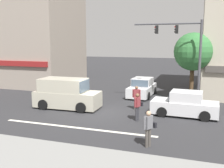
{
  "coord_description": "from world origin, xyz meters",
  "views": [
    {
      "loc": [
        6.26,
        -15.99,
        4.7
      ],
      "look_at": [
        0.24,
        2.0,
        1.6
      ],
      "focal_mm": 42.0,
      "sensor_mm": 36.0,
      "label": 1
    }
  ],
  "objects_px": {
    "street_tree": "(193,52)",
    "pedestrian_far_side": "(136,96)",
    "van_parked_curbside": "(66,94)",
    "utility_pole_near_left": "(41,45)",
    "utility_pole_far_right": "(212,46)",
    "traffic_light_mast": "(186,49)",
    "pedestrian_mid_crossing": "(138,105)",
    "sedan_crossing_rightbound": "(185,105)",
    "sedan_crossing_center": "(142,88)",
    "pedestrian_foreground_with_bag": "(149,126)"
  },
  "relations": [
    {
      "from": "utility_pole_near_left",
      "to": "sedan_crossing_center",
      "type": "bearing_deg",
      "value": 3.74
    },
    {
      "from": "utility_pole_near_left",
      "to": "pedestrian_mid_crossing",
      "type": "relative_size",
      "value": 5.03
    },
    {
      "from": "utility_pole_near_left",
      "to": "pedestrian_foreground_with_bag",
      "type": "height_order",
      "value": "utility_pole_near_left"
    },
    {
      "from": "sedan_crossing_rightbound",
      "to": "pedestrian_far_side",
      "type": "height_order",
      "value": "pedestrian_far_side"
    },
    {
      "from": "utility_pole_far_right",
      "to": "pedestrian_mid_crossing",
      "type": "distance_m",
      "value": 11.39
    },
    {
      "from": "utility_pole_near_left",
      "to": "traffic_light_mast",
      "type": "height_order",
      "value": "utility_pole_near_left"
    },
    {
      "from": "street_tree",
      "to": "traffic_light_mast",
      "type": "relative_size",
      "value": 0.87
    },
    {
      "from": "pedestrian_far_side",
      "to": "pedestrian_foreground_with_bag",
      "type": "bearing_deg",
      "value": -71.94
    },
    {
      "from": "street_tree",
      "to": "van_parked_curbside",
      "type": "height_order",
      "value": "street_tree"
    },
    {
      "from": "traffic_light_mast",
      "to": "street_tree",
      "type": "bearing_deg",
      "value": 77.41
    },
    {
      "from": "utility_pole_far_right",
      "to": "van_parked_curbside",
      "type": "bearing_deg",
      "value": -138.77
    },
    {
      "from": "street_tree",
      "to": "pedestrian_far_side",
      "type": "relative_size",
      "value": 3.23
    },
    {
      "from": "sedan_crossing_rightbound",
      "to": "pedestrian_foreground_with_bag",
      "type": "bearing_deg",
      "value": -102.38
    },
    {
      "from": "pedestrian_foreground_with_bag",
      "to": "pedestrian_mid_crossing",
      "type": "xyz_separation_m",
      "value": [
        -1.36,
        3.7,
        0.0
      ]
    },
    {
      "from": "traffic_light_mast",
      "to": "van_parked_curbside",
      "type": "relative_size",
      "value": 1.33
    },
    {
      "from": "pedestrian_mid_crossing",
      "to": "pedestrian_far_side",
      "type": "xyz_separation_m",
      "value": [
        -0.65,
        2.46,
        -0.0
      ]
    },
    {
      "from": "traffic_light_mast",
      "to": "sedan_crossing_rightbound",
      "type": "height_order",
      "value": "traffic_light_mast"
    },
    {
      "from": "traffic_light_mast",
      "to": "sedan_crossing_rightbound",
      "type": "xyz_separation_m",
      "value": [
        0.21,
        -2.81,
        -3.46
      ]
    },
    {
      "from": "pedestrian_mid_crossing",
      "to": "traffic_light_mast",
      "type": "bearing_deg",
      "value": 63.53
    },
    {
      "from": "street_tree",
      "to": "traffic_light_mast",
      "type": "xyz_separation_m",
      "value": [
        -0.44,
        -1.97,
        0.3
      ]
    },
    {
      "from": "sedan_crossing_rightbound",
      "to": "pedestrian_foreground_with_bag",
      "type": "height_order",
      "value": "pedestrian_foreground_with_bag"
    },
    {
      "from": "traffic_light_mast",
      "to": "pedestrian_mid_crossing",
      "type": "height_order",
      "value": "traffic_light_mast"
    },
    {
      "from": "utility_pole_far_right",
      "to": "traffic_light_mast",
      "type": "relative_size",
      "value": 1.33
    },
    {
      "from": "pedestrian_foreground_with_bag",
      "to": "pedestrian_mid_crossing",
      "type": "height_order",
      "value": "same"
    },
    {
      "from": "traffic_light_mast",
      "to": "pedestrian_mid_crossing",
      "type": "distance_m",
      "value": 6.27
    },
    {
      "from": "pedestrian_foreground_with_bag",
      "to": "utility_pole_far_right",
      "type": "bearing_deg",
      "value": 77.62
    },
    {
      "from": "street_tree",
      "to": "sedan_crossing_rightbound",
      "type": "relative_size",
      "value": 1.29
    },
    {
      "from": "van_parked_curbside",
      "to": "sedan_crossing_rightbound",
      "type": "xyz_separation_m",
      "value": [
        8.09,
        0.65,
        -0.29
      ]
    },
    {
      "from": "utility_pole_far_right",
      "to": "sedan_crossing_rightbound",
      "type": "bearing_deg",
      "value": -102.38
    },
    {
      "from": "pedestrian_foreground_with_bag",
      "to": "street_tree",
      "type": "bearing_deg",
      "value": 81.97
    },
    {
      "from": "utility_pole_far_right",
      "to": "pedestrian_mid_crossing",
      "type": "xyz_separation_m",
      "value": [
        -4.36,
        -9.98,
        -3.31
      ]
    },
    {
      "from": "utility_pole_far_right",
      "to": "pedestrian_foreground_with_bag",
      "type": "xyz_separation_m",
      "value": [
        -3.0,
        -13.68,
        -3.31
      ]
    },
    {
      "from": "utility_pole_near_left",
      "to": "pedestrian_mid_crossing",
      "type": "bearing_deg",
      "value": -31.06
    },
    {
      "from": "street_tree",
      "to": "pedestrian_mid_crossing",
      "type": "distance_m",
      "value": 7.91
    },
    {
      "from": "traffic_light_mast",
      "to": "pedestrian_far_side",
      "type": "relative_size",
      "value": 3.71
    },
    {
      "from": "utility_pole_far_right",
      "to": "street_tree",
      "type": "bearing_deg",
      "value": -115.48
    },
    {
      "from": "street_tree",
      "to": "pedestrian_far_side",
      "type": "xyz_separation_m",
      "value": [
        -3.49,
        -4.33,
        -2.92
      ]
    },
    {
      "from": "utility_pole_near_left",
      "to": "pedestrian_mid_crossing",
      "type": "height_order",
      "value": "utility_pole_near_left"
    },
    {
      "from": "van_parked_curbside",
      "to": "pedestrian_far_side",
      "type": "distance_m",
      "value": 4.96
    },
    {
      "from": "street_tree",
      "to": "van_parked_curbside",
      "type": "distance_m",
      "value": 10.34
    },
    {
      "from": "pedestrian_mid_crossing",
      "to": "pedestrian_foreground_with_bag",
      "type": "bearing_deg",
      "value": -69.82
    },
    {
      "from": "sedan_crossing_rightbound",
      "to": "pedestrian_far_side",
      "type": "relative_size",
      "value": 2.5
    },
    {
      "from": "van_parked_curbside",
      "to": "pedestrian_foreground_with_bag",
      "type": "xyz_separation_m",
      "value": [
        6.84,
        -5.05,
        -0.05
      ]
    },
    {
      "from": "sedan_crossing_center",
      "to": "pedestrian_foreground_with_bag",
      "type": "xyz_separation_m",
      "value": [
        2.59,
        -10.8,
        0.24
      ]
    },
    {
      "from": "street_tree",
      "to": "utility_pole_far_right",
      "type": "height_order",
      "value": "utility_pole_far_right"
    },
    {
      "from": "utility_pole_near_left",
      "to": "utility_pole_far_right",
      "type": "xyz_separation_m",
      "value": [
        15.12,
        3.5,
        -0.09
      ]
    },
    {
      "from": "traffic_light_mast",
      "to": "pedestrian_foreground_with_bag",
      "type": "relative_size",
      "value": 3.71
    },
    {
      "from": "street_tree",
      "to": "pedestrian_mid_crossing",
      "type": "relative_size",
      "value": 3.23
    },
    {
      "from": "sedan_crossing_rightbound",
      "to": "traffic_light_mast",
      "type": "bearing_deg",
      "value": 94.32
    },
    {
      "from": "sedan_crossing_rightbound",
      "to": "pedestrian_mid_crossing",
      "type": "height_order",
      "value": "pedestrian_mid_crossing"
    }
  ]
}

